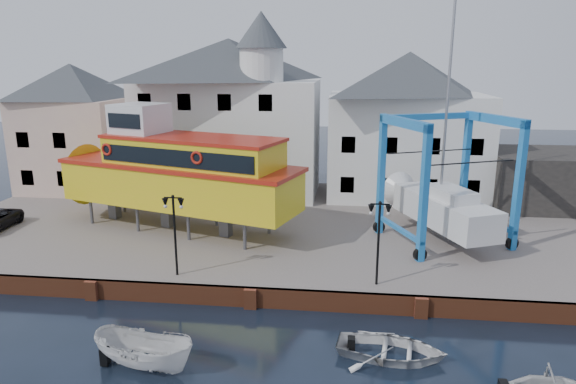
# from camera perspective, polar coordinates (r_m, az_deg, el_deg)

# --- Properties ---
(ground) EXTENTS (140.00, 140.00, 0.00)m
(ground) POSITION_cam_1_polar(r_m,az_deg,el_deg) (25.39, -4.16, -12.70)
(ground) COLOR black
(ground) RESTS_ON ground
(hardstanding) EXTENTS (44.00, 22.00, 1.00)m
(hardstanding) POSITION_cam_1_polar(r_m,az_deg,el_deg) (35.24, -0.87, -3.85)
(hardstanding) COLOR #665F5A
(hardstanding) RESTS_ON ground
(quay_wall) EXTENTS (44.00, 0.47, 1.00)m
(quay_wall) POSITION_cam_1_polar(r_m,az_deg,el_deg) (25.26, -4.13, -11.58)
(quay_wall) COLOR brown
(quay_wall) RESTS_ON ground
(building_pink) EXTENTS (8.00, 7.00, 10.30)m
(building_pink) POSITION_cam_1_polar(r_m,az_deg,el_deg) (46.29, -22.53, 6.64)
(building_pink) COLOR #CBA69C
(building_pink) RESTS_ON hardstanding
(building_white_main) EXTENTS (14.00, 8.30, 14.00)m
(building_white_main) POSITION_cam_1_polar(r_m,az_deg,el_deg) (41.82, -6.29, 8.57)
(building_white_main) COLOR white
(building_white_main) RESTS_ON hardstanding
(building_white_right) EXTENTS (12.00, 8.00, 11.20)m
(building_white_right) POSITION_cam_1_polar(r_m,az_deg,el_deg) (41.73, 13.01, 7.25)
(building_white_right) COLOR white
(building_white_right) RESTS_ON hardstanding
(shed_dark) EXTENTS (8.00, 7.00, 4.00)m
(shed_dark) POSITION_cam_1_polar(r_m,az_deg,el_deg) (42.69, 26.48, 1.34)
(shed_dark) COLOR black
(shed_dark) RESTS_ON hardstanding
(lamp_post_left) EXTENTS (1.12, 0.32, 4.20)m
(lamp_post_left) POSITION_cam_1_polar(r_m,az_deg,el_deg) (25.90, -12.57, -2.50)
(lamp_post_left) COLOR black
(lamp_post_left) RESTS_ON hardstanding
(lamp_post_right) EXTENTS (1.12, 0.32, 4.20)m
(lamp_post_right) POSITION_cam_1_polar(r_m,az_deg,el_deg) (24.57, 10.10, -3.30)
(lamp_post_right) COLOR black
(lamp_post_right) RESTS_ON hardstanding
(tour_boat) EXTENTS (18.58, 9.69, 7.90)m
(tour_boat) POSITION_cam_1_polar(r_m,az_deg,el_deg) (33.60, -13.52, 2.30)
(tour_boat) COLOR #59595E
(tour_boat) RESTS_ON hardstanding
(travel_lift) EXTENTS (8.21, 9.69, 14.36)m
(travel_lift) POSITION_cam_1_polar(r_m,az_deg,el_deg) (32.44, 16.19, -0.73)
(travel_lift) COLOR blue
(travel_lift) RESTS_ON hardstanding
(motorboat_a) EXTENTS (4.58, 2.58, 1.67)m
(motorboat_a) POSITION_cam_1_polar(r_m,az_deg,el_deg) (21.74, -15.57, -18.31)
(motorboat_a) COLOR silver
(motorboat_a) RESTS_ON ground
(motorboat_b) EXTENTS (4.73, 3.68, 0.90)m
(motorboat_b) POSITION_cam_1_polar(r_m,az_deg,el_deg) (22.06, 11.37, -17.51)
(motorboat_b) COLOR silver
(motorboat_b) RESTS_ON ground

